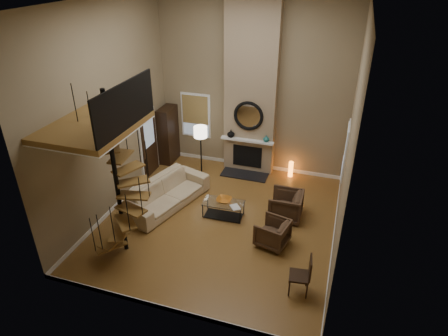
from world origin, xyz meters
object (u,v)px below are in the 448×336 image
(coffee_table, at_px, (223,208))
(armchair_near, at_px, (289,206))
(sofa, at_px, (167,193))
(hutch, at_px, (168,135))
(armchair_far, at_px, (275,234))
(accent_lamp, at_px, (291,169))
(floor_lamp, at_px, (201,136))
(side_chair, at_px, (304,273))

(coffee_table, bearing_deg, armchair_near, 17.15)
(sofa, bearing_deg, hutch, 40.43)
(armchair_near, bearing_deg, sofa, -83.42)
(hutch, bearing_deg, armchair_far, -37.77)
(accent_lamp, bearing_deg, floor_lamp, -162.34)
(accent_lamp, height_order, side_chair, side_chair)
(armchair_far, relative_size, floor_lamp, 0.43)
(coffee_table, distance_m, side_chair, 3.22)
(hutch, distance_m, coffee_table, 3.89)
(armchair_far, bearing_deg, hutch, -114.56)
(hutch, xyz_separation_m, floor_lamp, (1.45, -0.71, 0.46))
(armchair_far, bearing_deg, armchair_near, -171.97)
(armchair_near, distance_m, accent_lamp, 2.28)
(hutch, distance_m, armchair_far, 5.56)
(hutch, height_order, armchair_far, hutch)
(armchair_near, bearing_deg, floor_lamp, -115.49)
(armchair_near, bearing_deg, armchair_far, -6.16)
(armchair_near, xyz_separation_m, armchair_far, (-0.12, -1.29, 0.00))
(coffee_table, height_order, side_chair, side_chair)
(sofa, relative_size, floor_lamp, 1.54)
(sofa, distance_m, accent_lamp, 4.11)
(coffee_table, xyz_separation_m, accent_lamp, (1.37, 2.77, -0.03))
(floor_lamp, xyz_separation_m, side_chair, (3.78, -4.01, -0.89))
(armchair_far, distance_m, coffee_table, 1.75)
(sofa, xyz_separation_m, floor_lamp, (0.36, 1.84, 1.02))
(sofa, relative_size, side_chair, 2.89)
(armchair_far, height_order, coffee_table, armchair_far)
(armchair_near, bearing_deg, side_chair, 14.87)
(sofa, bearing_deg, coffee_table, -75.03)
(floor_lamp, relative_size, side_chair, 1.87)
(armchair_far, bearing_deg, floor_lamp, -119.25)
(armchair_near, relative_size, accent_lamp, 1.65)
(armchair_far, xyz_separation_m, floor_lamp, (-2.92, 2.67, 1.06))
(hutch, relative_size, armchair_near, 2.22)
(hutch, xyz_separation_m, armchair_near, (4.49, -2.10, -0.60))
(sofa, height_order, armchair_far, sofa)
(accent_lamp, xyz_separation_m, side_chair, (1.06, -4.88, 0.28))
(side_chair, bearing_deg, accent_lamp, 102.21)
(armchair_far, height_order, floor_lamp, floor_lamp)
(armchair_far, xyz_separation_m, coffee_table, (-1.57, 0.77, -0.07))
(hutch, relative_size, sofa, 0.73)
(hutch, height_order, coffee_table, hutch)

